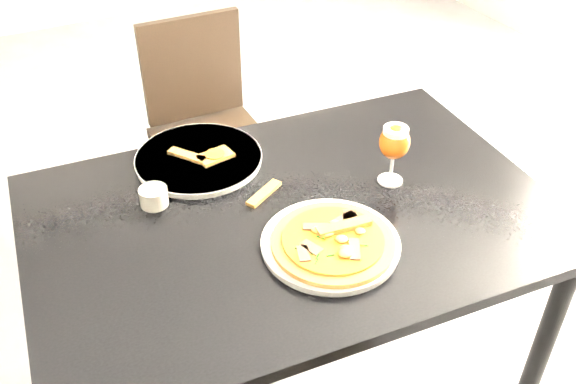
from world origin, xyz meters
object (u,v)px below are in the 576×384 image
chair_far (207,126)px  beer_glass (395,143)px  dining_table (292,241)px  pizza (334,241)px

chair_far → beer_glass: (0.15, -0.90, 0.40)m
dining_table → beer_glass: bearing=3.7°
beer_glass → dining_table: bearing=179.2°
pizza → beer_glass: beer_glass is taller
pizza → beer_glass: size_ratio=1.70×
dining_table → beer_glass: (0.27, -0.00, 0.20)m
chair_far → beer_glass: beer_glass is taller
dining_table → pizza: 0.19m
beer_glass → chair_far: bearing=99.5°
pizza → beer_glass: 0.31m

